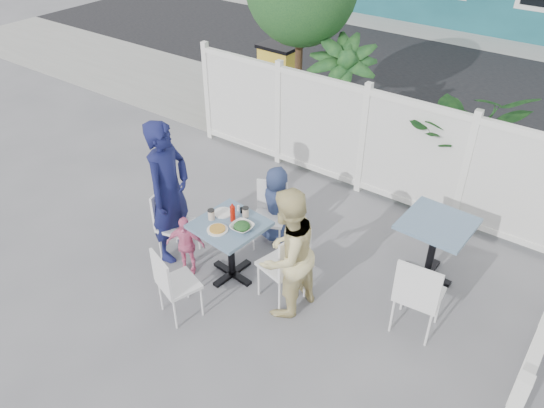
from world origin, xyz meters
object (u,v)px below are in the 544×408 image
Objects in this scene: chair_near at (172,281)px; toddler at (186,245)px; main_table at (230,236)px; man at (169,192)px; utility_cabinet at (279,80)px; boy at (277,205)px; woman at (287,254)px; chair_left at (171,218)px; chair_back at (270,209)px; spare_table at (435,235)px; chair_right at (287,262)px.

toddler is at bearing 141.69° from chair_near.
main_table is 0.44× the size of man.
utility_cabinet reaches higher than boy.
chair_near reaches higher than toddler.
main_table is 0.52× the size of woman.
chair_left is (-0.85, -0.10, -0.06)m from main_table.
chair_back is 1.15m from toddler.
spare_table is 2.98m from chair_near.
chair_left is 0.42m from toddler.
chair_right is 0.23m from woman.
woman is at bearing 60.42° from chair_near.
man reaches higher than chair_left.
chair_near is (-0.08, -0.87, -0.09)m from main_table.
woman reaches higher than utility_cabinet.
woman is at bearing -20.05° from toddler.
woman is (-1.08, -1.41, 0.15)m from spare_table.
woman is 1.37m from toddler.
chair_back reaches higher than main_table.
main_table is 1.00× the size of spare_table.
chair_right is 1.11× the size of chair_near.
chair_left is at bearing 23.70° from chair_back.
chair_back is (-1.91, -0.56, -0.12)m from spare_table.
toddler is at bearing 116.82° from chair_right.
boy is (0.03, 0.09, 0.03)m from chair_back.
chair_near reaches higher than chair_back.
spare_table is 3.11m from man.
boy is 1.25m from toddler.
boy is at bearing 89.10° from main_table.
boy is at bearing -53.12° from utility_cabinet.
woman is at bearing 110.99° from chair_back.
man reaches higher than spare_table.
chair_back is 1.09× the size of toddler.
main_table is at bearing -87.11° from woman.
toddler is at bearing -146.06° from spare_table.
chair_right is at bearing -96.04° from man.
utility_cabinet reaches higher than chair_left.
man is at bearing -152.43° from spare_table.
chair_right reaches higher than toddler.
chair_right is (1.61, 0.14, 0.03)m from chair_left.
chair_left is 1.09m from chair_near.
man reaches higher than chair_right.
boy reaches higher than chair_right.
main_table is 0.91m from man.
spare_table is 2.88m from toddler.
toddler is (-1.25, -0.29, -0.17)m from chair_right.
chair_back is at bearing -54.20° from utility_cabinet.
chair_back is at bearing 59.49° from chair_right.
woman is 1.27m from boy.
spare_table is 3.11m from chair_left.
chair_back is at bearing 70.12° from boy.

